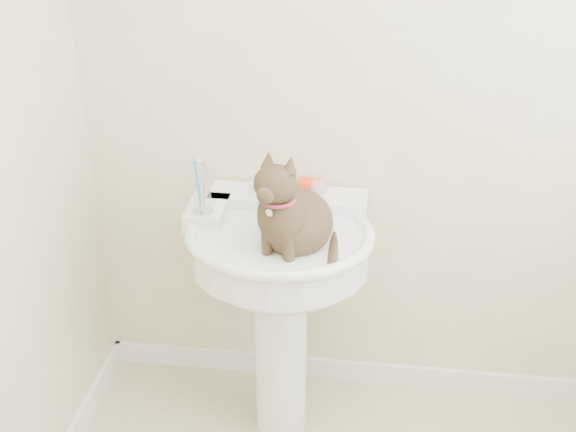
% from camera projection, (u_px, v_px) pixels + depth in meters
% --- Properties ---
extents(wall_back, '(2.20, 0.00, 2.50)m').
position_uv_depth(wall_back, '(399.00, 86.00, 2.37)').
color(wall_back, beige).
rests_on(wall_back, ground).
extents(baseboard_back, '(2.20, 0.02, 0.09)m').
position_uv_depth(baseboard_back, '(377.00, 373.00, 2.93)').
color(baseboard_back, white).
rests_on(baseboard_back, floor).
extents(pedestal_sink, '(0.64, 0.62, 0.88)m').
position_uv_depth(pedestal_sink, '(280.00, 270.00, 2.42)').
color(pedestal_sink, white).
rests_on(pedestal_sink, floor).
extents(faucet, '(0.28, 0.12, 0.14)m').
position_uv_depth(faucet, '(286.00, 188.00, 2.45)').
color(faucet, silver).
rests_on(faucet, pedestal_sink).
extents(soap_bar, '(0.10, 0.07, 0.03)m').
position_uv_depth(soap_bar, '(311.00, 185.00, 2.53)').
color(soap_bar, '#F83816').
rests_on(soap_bar, pedestal_sink).
extents(toothbrush_cup, '(0.07, 0.07, 0.19)m').
position_uv_depth(toothbrush_cup, '(202.00, 199.00, 2.36)').
color(toothbrush_cup, silver).
rests_on(toothbrush_cup, pedestal_sink).
extents(cat, '(0.25, 0.32, 0.47)m').
position_uv_depth(cat, '(293.00, 217.00, 2.23)').
color(cat, '#4E3928').
rests_on(cat, pedestal_sink).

